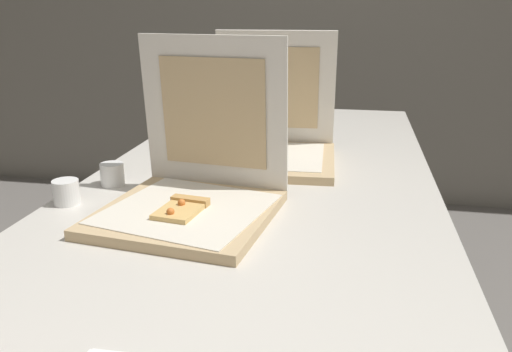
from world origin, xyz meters
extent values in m
cube|color=beige|center=(0.00, 0.56, 0.72)|extent=(0.89, 2.03, 0.03)
cylinder|color=#38383D|center=(-0.38, 1.50, 0.35)|extent=(0.04, 0.04, 0.70)
cylinder|color=#38383D|center=(0.38, 1.50, 0.35)|extent=(0.04, 0.04, 0.70)
cube|color=tan|center=(-0.10, 0.27, 0.74)|extent=(0.39, 0.39, 0.02)
cube|color=silver|center=(-0.10, 0.27, 0.75)|extent=(0.37, 0.37, 0.00)
cube|color=silver|center=(-0.08, 0.44, 0.93)|extent=(0.35, 0.07, 0.35)
cube|color=tan|center=(-0.08, 0.43, 0.93)|extent=(0.25, 0.05, 0.25)
cube|color=#E0B266|center=(-0.11, 0.24, 0.76)|extent=(0.09, 0.12, 0.01)
cube|color=tan|center=(-0.10, 0.30, 0.76)|extent=(0.09, 0.04, 0.02)
sphere|color=orange|center=(-0.12, 0.21, 0.77)|extent=(0.02, 0.02, 0.02)
sphere|color=orange|center=(-0.11, 0.27, 0.77)|extent=(0.02, 0.02, 0.02)
cube|color=tan|center=(0.01, 0.70, 0.74)|extent=(0.36, 0.36, 0.02)
cube|color=silver|center=(0.01, 0.71, 0.75)|extent=(0.31, 0.31, 0.00)
cube|color=silver|center=(0.00, 0.84, 0.92)|extent=(0.35, 0.09, 0.34)
cube|color=tan|center=(0.00, 0.84, 0.92)|extent=(0.25, 0.07, 0.25)
cylinder|color=white|center=(-0.40, 0.31, 0.76)|extent=(0.06, 0.06, 0.06)
cylinder|color=white|center=(-0.35, 0.45, 0.76)|extent=(0.06, 0.06, 0.06)
camera|label=1|loc=(0.23, -0.70, 1.16)|focal=36.59mm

